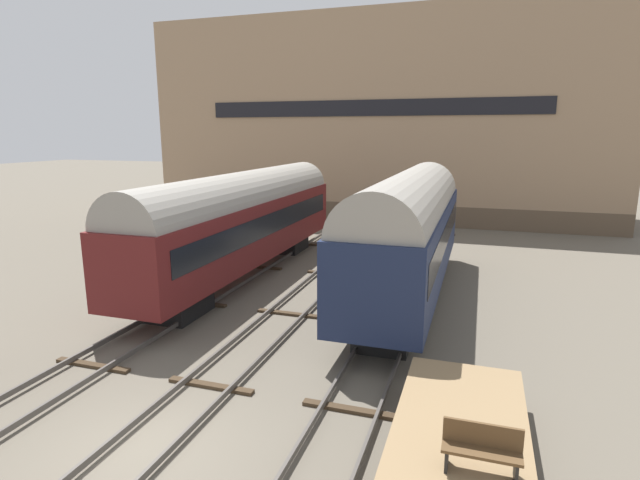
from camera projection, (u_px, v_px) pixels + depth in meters
name	position (u px, v px, depth m)	size (l,w,h in m)	color
ground_plane	(143.00, 450.00, 11.22)	(200.00, 200.00, 0.00)	#60594C
track_left	(4.00, 414.00, 12.42)	(2.60, 60.00, 0.26)	#4C4742
track_middle	(142.00, 445.00, 11.19)	(2.60, 60.00, 0.26)	#4C4742
train_car_maroon	(244.00, 217.00, 24.34)	(2.93, 17.87, 5.18)	black
train_car_navy	(409.00, 228.00, 20.97)	(3.13, 15.27, 5.44)	black
bench	(482.00, 447.00, 8.99)	(1.40, 0.40, 0.91)	brown
warehouse_building	(382.00, 121.00, 42.86)	(37.11, 10.94, 16.10)	brown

